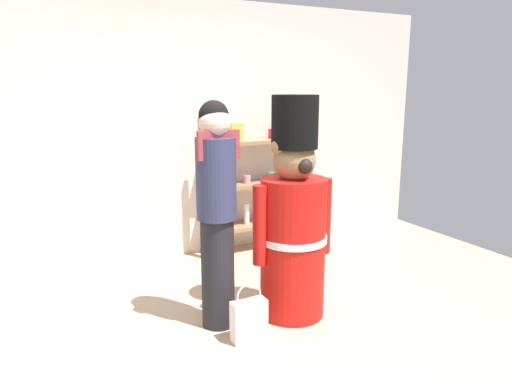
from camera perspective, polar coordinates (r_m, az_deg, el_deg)
ground_plane at (r=3.29m, az=0.56°, el=-19.58°), size 6.40×6.40×0.00m
back_wall at (r=4.86m, az=-11.59°, el=7.06°), size 6.40×0.12×2.60m
merchandise_shelf at (r=5.09m, az=0.24°, el=1.43°), size 1.18×0.35×1.52m
teddy_bear_guard at (r=3.60m, az=4.49°, el=-3.83°), size 0.67×0.52×1.69m
person_shopper at (r=3.38m, az=-4.77°, el=-1.98°), size 0.30×0.29×1.66m
shopping_bag at (r=3.43m, az=-0.86°, el=-15.09°), size 0.25×0.11×0.43m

